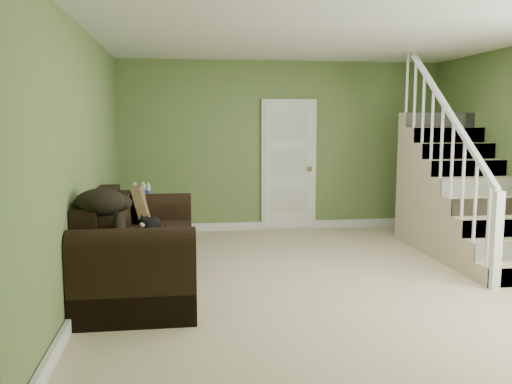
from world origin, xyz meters
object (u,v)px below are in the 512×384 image
object	(u,v)px
sofa	(137,252)
cat	(152,225)
side_table	(144,221)
banana	(158,247)

from	to	relation	value
sofa	cat	bearing A→B (deg)	52.33
side_table	cat	bearing A→B (deg)	-83.33
side_table	banana	size ratio (longest dim) A/B	4.52
sofa	banana	world-z (taller)	sofa
side_table	cat	world-z (taller)	side_table
banana	sofa	bearing A→B (deg)	95.88
cat	banana	world-z (taller)	cat
sofa	banana	size ratio (longest dim) A/B	12.70
sofa	cat	world-z (taller)	sofa
side_table	banana	bearing A→B (deg)	-83.22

